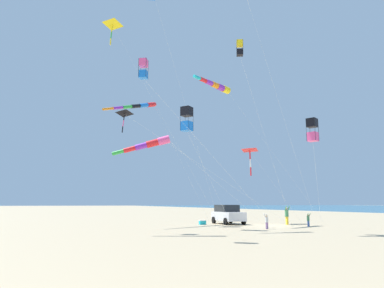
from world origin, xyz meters
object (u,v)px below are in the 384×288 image
Objects in this scene: person_adult_flyer at (287,214)px; kite_delta_long_streamer_right at (113,25)px; person_child_grey_jacket at (267,220)px; kite_box_black_fish_shape at (240,48)px; kite_box_rainbow_low_near at (187,119)px; kite_windsock_blue_topmost at (217,86)px; kite_box_red_high_left at (312,130)px; parked_car at (228,214)px; person_child_green_jacket at (308,219)px; kite_delta_white_trailing at (125,114)px; kite_delta_checkered_midright at (250,150)px; cooler_box at (202,222)px; kite_box_green_low_center at (144,69)px; kite_windsock_purple_drifting at (138,106)px; kite_windsock_orange_high_right at (149,144)px.

person_adult_flyer is 26.94m from kite_delta_long_streamer_right.
person_child_grey_jacket is at bearing 41.74° from person_adult_flyer.
kite_delta_long_streamer_right is at bearing -58.60° from kite_box_black_fish_shape.
kite_windsock_blue_topmost is at bearing -138.60° from kite_box_rainbow_low_near.
kite_delta_long_streamer_right is 25.24m from kite_box_red_high_left.
kite_box_black_fish_shape is (7.72, 5.82, 13.07)m from person_adult_flyer.
parked_car is 7.73m from person_child_green_jacket.
kite_box_rainbow_low_near is (5.96, 4.77, 8.05)m from parked_car.
kite_box_red_high_left is 13.47m from kite_delta_white_trailing.
kite_box_black_fish_shape is (1.61, 8.13, 0.30)m from kite_windsock_blue_topmost.
person_child_green_jacket is 0.11× the size of kite_box_rainbow_low_near.
cooler_box is at bearing 5.41° from kite_delta_checkered_midright.
kite_box_green_low_center reaches higher than person_child_green_jacket.
kite_windsock_purple_drifting is 0.58× the size of kite_delta_long_streamer_right.
person_child_green_jacket is at bearing 146.56° from kite_delta_long_streamer_right.
person_adult_flyer is 18.18m from kite_delta_white_trailing.
person_child_grey_jacket is 0.12× the size of kite_box_rainbow_low_near.
kite_delta_long_streamer_right is at bearing -60.89° from kite_box_rainbow_low_near.
kite_box_rainbow_low_near is (6.57, -7.70, 1.97)m from kite_box_red_high_left.
person_child_grey_jacket is 11.36m from kite_windsock_orange_high_right.
kite_box_rainbow_low_near reaches higher than kite_windsock_orange_high_right.
kite_box_green_low_center is at bearing 21.03° from person_child_grey_jacket.
kite_box_black_fish_shape is (7.89, 2.89, 13.41)m from person_child_green_jacket.
kite_box_black_fish_shape is (-2.99, 4.07, 5.03)m from kite_box_rainbow_low_near.
kite_delta_checkered_midright is 10.27m from kite_box_rainbow_low_near.
person_adult_flyer is 14.34m from kite_windsock_blue_topmost.
kite_windsock_orange_high_right is at bearing 11.27° from person_child_green_jacket.
kite_box_rainbow_low_near is (8.79, 5.09, 1.51)m from kite_delta_checkered_midright.
kite_delta_checkered_midright is (-14.08, 4.41, -13.70)m from kite_delta_long_streamer_right.
kite_box_green_low_center reaches higher than cooler_box.
kite_box_green_low_center is at bearing 28.44° from person_adult_flyer.
cooler_box is at bearing -70.29° from person_child_grey_jacket.
kite_delta_white_trailing is (10.04, 5.84, -5.22)m from kite_windsock_blue_topmost.
kite_box_black_fish_shape is at bearing 26.97° from person_child_grey_jacket.
kite_delta_long_streamer_right reaches higher than person_child_green_jacket.
person_child_grey_jacket is 14.74m from kite_windsock_blue_topmost.
kite_windsock_orange_high_right is at bearing 118.19° from kite_delta_white_trailing.
kite_box_black_fish_shape reaches higher than kite_box_green_low_center.
kite_box_red_high_left is (4.31, 6.52, 6.41)m from person_child_green_jacket.
parked_car is 0.43× the size of kite_box_rainbow_low_near.
kite_box_rainbow_low_near is at bearing 55.03° from cooler_box.
kite_delta_white_trailing is (11.40, 6.55, 7.55)m from parked_car.
cooler_box is 12.78m from kite_windsock_orange_high_right.
kite_windsock_blue_topmost is (-8.76, -8.23, 7.77)m from kite_windsock_orange_high_right.
kite_windsock_purple_drifting reaches higher than person_child_grey_jacket.
kite_box_green_low_center reaches higher than parked_car.
kite_box_red_high_left is (-3.38, 12.26, 6.82)m from cooler_box.
kite_windsock_blue_topmost is 1.03× the size of kite_box_green_low_center.
kite_windsock_purple_drifting is 1.62× the size of kite_delta_checkered_midright.
person_child_grey_jacket is at bearing -153.03° from kite_box_black_fish_shape.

